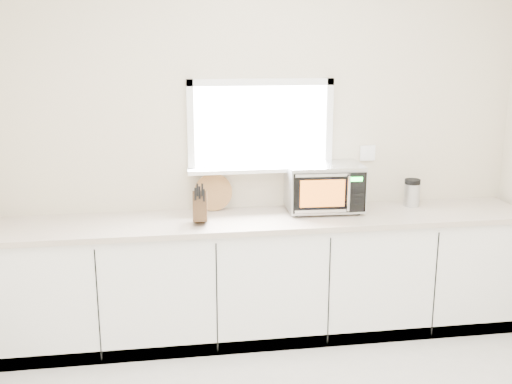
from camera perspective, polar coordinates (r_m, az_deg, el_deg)
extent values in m
cube|color=beige|center=(4.56, 0.41, 3.85)|extent=(4.00, 0.02, 2.70)
cube|color=white|center=(4.52, 0.44, 6.32)|extent=(1.00, 0.02, 0.60)
cube|color=white|center=(4.51, 0.57, 2.17)|extent=(1.12, 0.16, 0.03)
cube|color=white|center=(4.47, 0.48, 10.42)|extent=(1.10, 0.04, 0.05)
cube|color=white|center=(4.56, 0.47, 2.24)|extent=(1.10, 0.04, 0.05)
cube|color=white|center=(4.45, -6.25, 6.12)|extent=(0.05, 0.04, 0.70)
cube|color=white|center=(4.62, 6.96, 6.37)|extent=(0.05, 0.04, 0.70)
cube|color=white|center=(4.77, 10.59, 3.68)|extent=(0.12, 0.01, 0.12)
cube|color=white|center=(4.53, 1.00, -8.23)|extent=(3.92, 0.60, 0.88)
cube|color=beige|center=(4.37, 1.05, -2.67)|extent=(3.92, 0.64, 0.04)
cylinder|color=black|center=(4.38, 3.87, -2.25)|extent=(0.03, 0.03, 0.02)
cylinder|color=black|center=(4.70, 3.15, -1.14)|extent=(0.03, 0.03, 0.02)
cylinder|color=black|center=(4.49, 9.73, -2.04)|extent=(0.03, 0.03, 0.02)
cylinder|color=black|center=(4.80, 8.65, -0.97)|extent=(0.03, 0.03, 0.02)
cube|color=#B0B3B7|center=(4.54, 6.42, 0.54)|extent=(0.57, 0.44, 0.33)
cube|color=black|center=(4.34, 7.05, -0.11)|extent=(0.53, 0.03, 0.29)
cube|color=orange|center=(4.32, 6.35, -0.14)|extent=(0.33, 0.02, 0.20)
cylinder|color=silver|center=(4.35, 8.83, -0.14)|extent=(0.02, 0.02, 0.26)
cube|color=black|center=(4.38, 9.46, -0.05)|extent=(0.13, 0.01, 0.29)
cube|color=#19FF33|center=(4.35, 9.53, 1.21)|extent=(0.09, 0.01, 0.03)
cube|color=silver|center=(4.51, 6.48, 2.66)|extent=(0.57, 0.44, 0.01)
cube|color=#492F1A|center=(4.20, -5.35, -1.36)|extent=(0.11, 0.21, 0.25)
cube|color=black|center=(4.13, -5.80, -0.20)|extent=(0.02, 0.04, 0.09)
cube|color=black|center=(4.13, -5.40, -0.06)|extent=(0.02, 0.04, 0.09)
cube|color=black|center=(4.13, -4.99, -0.32)|extent=(0.02, 0.04, 0.09)
cube|color=black|center=(4.12, -5.61, 0.20)|extent=(0.02, 0.04, 0.09)
cube|color=black|center=(4.12, -5.14, 0.21)|extent=(0.02, 0.04, 0.09)
cylinder|color=olive|center=(4.52, -4.09, -0.01)|extent=(0.28, 0.07, 0.28)
cylinder|color=#B0B3B7|center=(4.81, 14.61, -0.27)|extent=(0.14, 0.14, 0.18)
cylinder|color=black|center=(4.78, 14.69, 0.99)|extent=(0.13, 0.13, 0.04)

